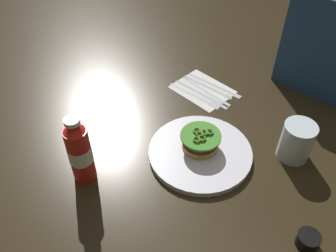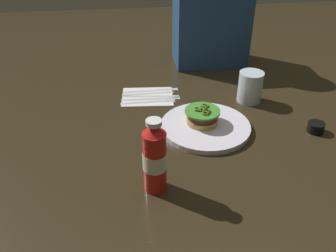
# 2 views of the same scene
# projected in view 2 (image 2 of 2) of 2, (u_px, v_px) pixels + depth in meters

# --- Properties ---
(ground_plane) EXTENTS (3.00, 3.00, 0.00)m
(ground_plane) POSITION_uv_depth(u_px,v_px,m) (228.00, 127.00, 1.17)
(ground_plane) COLOR #2E2415
(dinner_plate) EXTENTS (0.29, 0.29, 0.02)m
(dinner_plate) POSITION_uv_depth(u_px,v_px,m) (205.00, 126.00, 1.15)
(dinner_plate) COLOR white
(dinner_plate) RESTS_ON ground_plane
(burger_sandwich) EXTENTS (0.11, 0.11, 0.05)m
(burger_sandwich) POSITION_uv_depth(u_px,v_px,m) (202.00, 116.00, 1.15)
(burger_sandwich) COLOR tan
(burger_sandwich) RESTS_ON dinner_plate
(ketchup_bottle) EXTENTS (0.06, 0.06, 0.20)m
(ketchup_bottle) POSITION_uv_depth(u_px,v_px,m) (155.00, 158.00, 0.87)
(ketchup_bottle) COLOR red
(ketchup_bottle) RESTS_ON ground_plane
(water_glass) EXTENTS (0.09, 0.09, 0.11)m
(water_glass) POSITION_uv_depth(u_px,v_px,m) (250.00, 87.00, 1.29)
(water_glass) COLOR silver
(water_glass) RESTS_ON ground_plane
(condiment_cup) EXTENTS (0.05, 0.05, 0.03)m
(condiment_cup) POSITION_uv_depth(u_px,v_px,m) (316.00, 127.00, 1.14)
(condiment_cup) COLOR black
(condiment_cup) RESTS_ON ground_plane
(napkin) EXTENTS (0.20, 0.16, 0.00)m
(napkin) POSITION_uv_depth(u_px,v_px,m) (147.00, 96.00, 1.34)
(napkin) COLOR white
(napkin) RESTS_ON ground_plane
(fork_utensil) EXTENTS (0.20, 0.02, 0.00)m
(fork_utensil) POSITION_uv_depth(u_px,v_px,m) (153.00, 101.00, 1.30)
(fork_utensil) COLOR silver
(fork_utensil) RESTS_ON napkin
(steak_knife) EXTENTS (0.22, 0.02, 0.00)m
(steak_knife) POSITION_uv_depth(u_px,v_px,m) (155.00, 98.00, 1.32)
(steak_knife) COLOR silver
(steak_knife) RESTS_ON napkin
(table_knife) EXTENTS (0.21, 0.04, 0.00)m
(table_knife) POSITION_uv_depth(u_px,v_px,m) (155.00, 96.00, 1.34)
(table_knife) COLOR silver
(table_knife) RESTS_ON napkin
(spoon_utensil) EXTENTS (0.20, 0.03, 0.00)m
(spoon_utensil) POSITION_uv_depth(u_px,v_px,m) (155.00, 92.00, 1.36)
(spoon_utensil) COLOR silver
(spoon_utensil) RESTS_ON napkin
(butter_knife) EXTENTS (0.21, 0.02, 0.00)m
(butter_knife) POSITION_uv_depth(u_px,v_px,m) (154.00, 90.00, 1.38)
(butter_knife) COLOR silver
(butter_knife) RESTS_ON napkin
(diner_person) EXTENTS (0.31, 0.19, 0.49)m
(diner_person) POSITION_uv_depth(u_px,v_px,m) (211.00, 15.00, 1.51)
(diner_person) COLOR navy
(diner_person) RESTS_ON ground_plane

